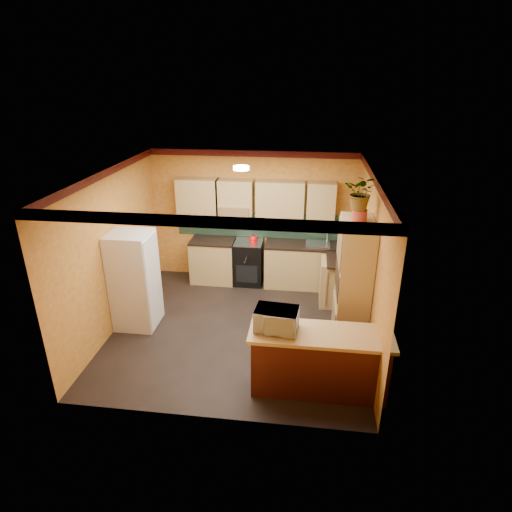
{
  "coord_description": "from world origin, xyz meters",
  "views": [
    {
      "loc": [
        1.11,
        -6.22,
        4.08
      ],
      "look_at": [
        0.26,
        0.45,
        1.19
      ],
      "focal_mm": 30.0,
      "sensor_mm": 36.0,
      "label": 1
    }
  ],
  "objects_px": {
    "pantry": "(353,286)",
    "microwave": "(276,320)",
    "stove": "(249,262)",
    "breakfast_bar": "(319,363)",
    "base_cabinets_back": "(279,264)",
    "fridge": "(134,280)"
  },
  "relations": [
    {
      "from": "stove",
      "to": "microwave",
      "type": "distance_m",
      "value": 3.35
    },
    {
      "from": "base_cabinets_back",
      "to": "stove",
      "type": "xyz_separation_m",
      "value": [
        -0.63,
        -0.0,
        0.02
      ]
    },
    {
      "from": "breakfast_bar",
      "to": "pantry",
      "type": "bearing_deg",
      "value": 67.44
    },
    {
      "from": "base_cabinets_back",
      "to": "microwave",
      "type": "relative_size",
      "value": 6.48
    },
    {
      "from": "stove",
      "to": "fridge",
      "type": "height_order",
      "value": "fridge"
    },
    {
      "from": "pantry",
      "to": "breakfast_bar",
      "type": "xyz_separation_m",
      "value": [
        -0.49,
        -1.18,
        -0.61
      ]
    },
    {
      "from": "stove",
      "to": "breakfast_bar",
      "type": "distance_m",
      "value": 3.49
    },
    {
      "from": "stove",
      "to": "microwave",
      "type": "height_order",
      "value": "microwave"
    },
    {
      "from": "base_cabinets_back",
      "to": "breakfast_bar",
      "type": "bearing_deg",
      "value": -75.94
    },
    {
      "from": "base_cabinets_back",
      "to": "pantry",
      "type": "bearing_deg",
      "value": -57.23
    },
    {
      "from": "fridge",
      "to": "pantry",
      "type": "height_order",
      "value": "pantry"
    },
    {
      "from": "fridge",
      "to": "pantry",
      "type": "distance_m",
      "value": 3.61
    },
    {
      "from": "stove",
      "to": "microwave",
      "type": "bearing_deg",
      "value": -75.41
    },
    {
      "from": "fridge",
      "to": "stove",
      "type": "bearing_deg",
      "value": 47.76
    },
    {
      "from": "base_cabinets_back",
      "to": "pantry",
      "type": "xyz_separation_m",
      "value": [
        1.29,
        -2.0,
        0.61
      ]
    },
    {
      "from": "pantry",
      "to": "microwave",
      "type": "relative_size",
      "value": 3.73
    },
    {
      "from": "fridge",
      "to": "microwave",
      "type": "relative_size",
      "value": 3.02
    },
    {
      "from": "breakfast_bar",
      "to": "microwave",
      "type": "relative_size",
      "value": 3.19
    },
    {
      "from": "base_cabinets_back",
      "to": "breakfast_bar",
      "type": "height_order",
      "value": "same"
    },
    {
      "from": "stove",
      "to": "microwave",
      "type": "xyz_separation_m",
      "value": [
        0.83,
        -3.18,
        0.63
      ]
    },
    {
      "from": "pantry",
      "to": "microwave",
      "type": "xyz_separation_m",
      "value": [
        -1.08,
        -1.18,
        0.04
      ]
    },
    {
      "from": "breakfast_bar",
      "to": "base_cabinets_back",
      "type": "bearing_deg",
      "value": 104.06
    }
  ]
}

